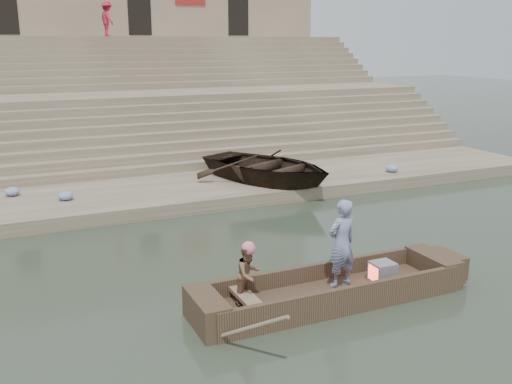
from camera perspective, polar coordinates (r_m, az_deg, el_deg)
ground at (r=11.29m, az=-6.18°, el=-11.60°), size 120.00×120.00×0.00m
lower_landing at (r=18.55m, az=-14.01°, el=-0.74°), size 32.00×4.00×0.40m
mid_landing at (r=25.60m, az=-17.33°, el=5.92°), size 32.00×3.00×2.80m
upper_landing at (r=32.39m, az=-19.14°, el=9.61°), size 32.00×3.00×5.20m
ghat_steps at (r=27.21m, az=-17.86°, el=7.21°), size 32.00×11.00×5.20m
building_wall at (r=36.29m, az=-20.20°, el=14.73°), size 32.00×5.07×11.20m
main_rowboat at (r=11.67m, az=7.22°, el=-10.13°), size 5.00×1.30×0.22m
rowboat_trim at (r=11.69m, az=8.15°, el=-9.07°), size 6.04×2.63×1.81m
standing_man at (r=11.58m, az=8.39°, el=-4.99°), size 0.71×0.52×1.79m
rowing_man at (r=10.83m, az=-0.73°, el=-8.08°), size 0.67×0.59×1.14m
television at (r=12.19m, az=12.26°, el=-7.65°), size 0.46×0.42×0.40m
beached_rowboat at (r=19.42m, az=1.14°, el=2.52°), size 5.22×5.90×1.01m
pedestrian at (r=32.04m, az=-14.39°, el=16.13°), size 0.87×1.24×1.74m
cloth_bundles at (r=18.41m, az=-18.44°, el=-0.11°), size 17.02×2.77×0.26m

